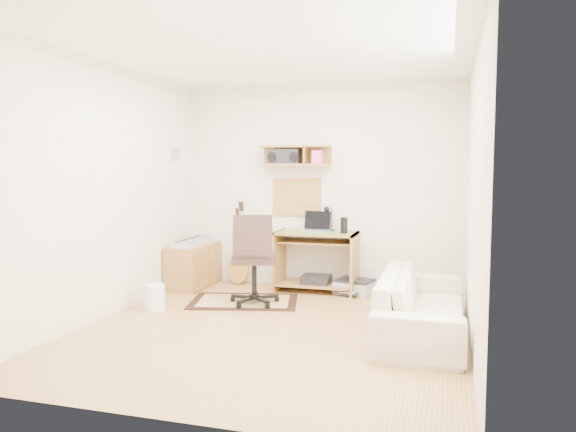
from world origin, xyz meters
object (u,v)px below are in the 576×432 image
(task_chair, at_px, (254,259))
(desk, at_px, (316,262))
(sofa, at_px, (422,294))
(cabinet, at_px, (194,265))
(printer, at_px, (355,287))

(task_chair, bearing_deg, desk, 42.73)
(sofa, bearing_deg, cabinet, 66.52)
(desk, bearing_deg, task_chair, -121.08)
(task_chair, distance_m, sofa, 1.97)
(cabinet, bearing_deg, printer, 4.92)
(task_chair, distance_m, printer, 1.39)
(task_chair, relative_size, sofa, 0.55)
(printer, bearing_deg, cabinet, -159.18)
(printer, bearing_deg, desk, -163.52)
(cabinet, relative_size, sofa, 0.47)
(task_chair, distance_m, cabinet, 1.31)
(printer, bearing_deg, task_chair, -123.45)
(task_chair, height_order, cabinet, task_chair)
(desk, distance_m, task_chair, 1.01)
(desk, height_order, sofa, sofa)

